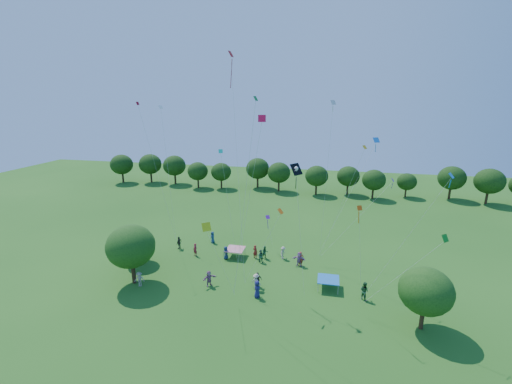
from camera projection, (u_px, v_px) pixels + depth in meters
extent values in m
cylinder|color=#422B19|center=(134.00, 274.00, 36.83)|extent=(0.44, 0.44, 2.12)
ellipsoid|color=#224F16|center=(131.00, 246.00, 35.98)|extent=(5.06, 5.06, 4.56)
cylinder|color=#422B19|center=(138.00, 256.00, 41.64)|extent=(0.30, 0.30, 1.46)
ellipsoid|color=#224F16|center=(136.00, 239.00, 41.05)|extent=(3.53, 3.53, 3.17)
cylinder|color=#422B19|center=(422.00, 319.00, 29.51)|extent=(0.36, 0.36, 1.75)
ellipsoid|color=#224F16|center=(426.00, 291.00, 28.78)|extent=(4.44, 4.44, 4.00)
cylinder|color=#422B19|center=(123.00, 178.00, 81.22)|extent=(0.44, 0.44, 2.15)
ellipsoid|color=#1B3E11|center=(122.00, 164.00, 80.36)|extent=(5.17, 5.17, 4.65)
cylinder|color=#422B19|center=(151.00, 178.00, 81.47)|extent=(0.45, 0.45, 2.17)
ellipsoid|color=#1B3E11|center=(150.00, 164.00, 80.60)|extent=(5.22, 5.22, 4.70)
cylinder|color=#422B19|center=(175.00, 179.00, 79.89)|extent=(0.44, 0.44, 2.15)
ellipsoid|color=#1B3E11|center=(174.00, 166.00, 79.03)|extent=(5.17, 5.17, 4.65)
cylinder|color=#422B19|center=(198.00, 184.00, 76.45)|extent=(0.38, 0.38, 1.87)
ellipsoid|color=#1B3E11|center=(198.00, 171.00, 75.70)|extent=(4.48, 4.48, 4.03)
cylinder|color=#422B19|center=(221.00, 184.00, 75.99)|extent=(0.38, 0.38, 1.84)
ellipsoid|color=#1B3E11|center=(221.00, 172.00, 75.25)|extent=(4.42, 4.42, 3.98)
cylinder|color=#422B19|center=(258.00, 183.00, 76.66)|extent=(0.44, 0.44, 2.14)
ellipsoid|color=#1B3E11|center=(258.00, 168.00, 75.80)|extent=(5.14, 5.14, 4.63)
cylinder|color=#422B19|center=(279.00, 187.00, 73.60)|extent=(0.42, 0.42, 2.03)
ellipsoid|color=#1B3E11|center=(279.00, 173.00, 72.79)|extent=(4.86, 4.86, 4.37)
cylinder|color=#422B19|center=(316.00, 190.00, 70.96)|extent=(0.40, 0.40, 1.96)
ellipsoid|color=#1B3E11|center=(317.00, 176.00, 70.17)|extent=(4.71, 4.71, 4.24)
cylinder|color=#422B19|center=(347.00, 190.00, 71.13)|extent=(0.39, 0.39, 1.91)
ellipsoid|color=#1B3E11|center=(348.00, 176.00, 70.37)|extent=(4.59, 4.59, 4.13)
cylinder|color=#422B19|center=(373.00, 194.00, 68.12)|extent=(0.39, 0.39, 1.89)
ellipsoid|color=#1B3E11|center=(374.00, 180.00, 67.36)|extent=(4.54, 4.54, 4.08)
cylinder|color=#422B19|center=(405.00, 193.00, 69.22)|extent=(0.33, 0.33, 1.58)
ellipsoid|color=#1B3E11|center=(407.00, 182.00, 68.59)|extent=(3.80, 3.80, 3.42)
cylinder|color=#422B19|center=(449.00, 194.00, 67.73)|extent=(0.44, 0.44, 2.13)
ellipsoid|color=#1B3E11|center=(452.00, 178.00, 66.87)|extent=(5.12, 5.12, 4.61)
cylinder|color=#422B19|center=(486.00, 198.00, 64.68)|extent=(0.45, 0.45, 2.18)
ellipsoid|color=#1B3E11|center=(490.00, 181.00, 63.80)|extent=(5.24, 5.24, 4.72)
cube|color=red|center=(235.00, 249.00, 42.90)|extent=(2.20, 2.20, 0.08)
cylinder|color=#999999|center=(225.00, 255.00, 42.29)|extent=(0.05, 0.05, 1.10)
cylinder|color=#999999|center=(241.00, 257.00, 41.89)|extent=(0.05, 0.05, 1.10)
cylinder|color=#999999|center=(230.00, 249.00, 44.18)|extent=(0.05, 0.05, 1.10)
cylinder|color=#999999|center=(245.00, 250.00, 43.78)|extent=(0.05, 0.05, 1.10)
cube|color=blue|center=(328.00, 279.00, 35.73)|extent=(2.20, 2.20, 0.08)
cylinder|color=#999999|center=(318.00, 287.00, 35.12)|extent=(0.05, 0.05, 1.10)
cylinder|color=#999999|center=(338.00, 290.00, 34.72)|extent=(0.05, 0.05, 1.10)
cylinder|color=#999999|center=(319.00, 278.00, 37.01)|extent=(0.05, 0.05, 1.10)
cylinder|color=#999999|center=(338.00, 280.00, 36.61)|extent=(0.05, 0.05, 1.10)
imported|color=navy|center=(213.00, 237.00, 47.16)|extent=(0.88, 0.87, 1.63)
imported|color=maroon|center=(255.00, 252.00, 42.61)|extent=(0.76, 0.63, 1.74)
imported|color=#24552F|center=(364.00, 291.00, 33.82)|extent=(1.02, 0.99, 1.87)
imported|color=#B3A48F|center=(283.00, 253.00, 42.47)|extent=(0.75, 1.14, 1.60)
imported|color=#37302C|center=(257.00, 279.00, 36.14)|extent=(1.00, 0.51, 1.66)
imported|color=#925582|center=(209.00, 278.00, 36.29)|extent=(1.50, 1.57, 1.71)
imported|color=navy|center=(257.00, 289.00, 34.17)|extent=(0.54, 0.92, 1.80)
imported|color=maroon|center=(301.00, 259.00, 40.64)|extent=(0.77, 0.64, 1.78)
imported|color=#245439|center=(260.00, 256.00, 41.60)|extent=(0.80, 0.44, 1.61)
imported|color=tan|center=(139.00, 279.00, 36.21)|extent=(1.16, 0.69, 1.66)
imported|color=#38342D|center=(179.00, 243.00, 45.30)|extent=(0.63, 1.06, 1.70)
imported|color=#A462A8|center=(299.00, 259.00, 40.66)|extent=(1.69, 0.84, 1.73)
imported|color=navy|center=(226.00, 253.00, 42.41)|extent=(0.81, 0.92, 1.65)
imported|color=maroon|center=(195.00, 250.00, 43.25)|extent=(0.72, 0.62, 1.64)
imported|color=#275B33|center=(265.00, 252.00, 42.48)|extent=(0.92, 0.78, 1.65)
imported|color=beige|center=(256.00, 282.00, 35.66)|extent=(1.23, 0.88, 1.72)
cube|color=black|center=(296.00, 169.00, 32.15)|extent=(1.21, 1.35, 1.02)
cube|color=black|center=(296.00, 183.00, 32.55)|extent=(0.11, 0.27, 1.18)
sphere|color=white|center=(296.00, 168.00, 32.07)|extent=(0.37, 0.37, 0.37)
cylinder|color=white|center=(296.00, 171.00, 32.14)|extent=(0.26, 0.52, 0.34)
cylinder|color=white|center=(296.00, 171.00, 32.14)|extent=(0.26, 0.52, 0.34)
cylinder|color=beige|center=(300.00, 235.00, 32.40)|extent=(1.38, 2.58, 11.08)
cube|color=red|center=(231.00, 54.00, 35.70)|extent=(0.47, 0.77, 0.63)
cube|color=red|center=(231.00, 74.00, 36.26)|extent=(0.43, 0.55, 2.94)
cylinder|color=beige|center=(238.00, 167.00, 35.42)|extent=(2.86, 6.38, 22.21)
cube|color=red|center=(138.00, 103.00, 38.86)|extent=(0.27, 0.42, 0.36)
cylinder|color=beige|center=(158.00, 177.00, 42.16)|extent=(2.35, 2.59, 17.32)
cube|color=#DA570B|center=(280.00, 211.00, 31.81)|extent=(0.54, 0.67, 0.45)
cylinder|color=beige|center=(262.00, 250.00, 33.15)|extent=(3.52, 0.19, 7.63)
cube|color=#CCCD12|center=(206.00, 227.00, 28.71)|extent=(0.84, 0.78, 0.64)
cylinder|color=beige|center=(221.00, 264.00, 30.76)|extent=(1.61, 2.50, 7.28)
cube|color=#178117|center=(445.00, 238.00, 26.34)|extent=(0.68, 0.66, 0.55)
cylinder|color=beige|center=(400.00, 275.00, 28.77)|extent=(5.37, 1.83, 7.35)
cube|color=blue|center=(376.00, 140.00, 40.91)|extent=(0.89, 0.78, 0.57)
cube|color=blue|center=(376.00, 148.00, 41.22)|extent=(0.13, 0.24, 1.00)
cylinder|color=beige|center=(347.00, 199.00, 40.86)|extent=(6.08, 5.20, 12.91)
cube|color=#64178F|center=(393.00, 180.00, 39.43)|extent=(0.42, 0.53, 0.38)
cube|color=#64178F|center=(392.00, 186.00, 39.65)|extent=(0.14, 0.18, 0.73)
cylinder|color=beige|center=(356.00, 219.00, 40.01)|extent=(7.65, 2.96, 8.73)
cube|color=silver|center=(333.00, 102.00, 35.68)|extent=(0.61, 0.57, 0.46)
cube|color=silver|center=(333.00, 109.00, 35.90)|extent=(0.08, 0.15, 0.59)
cylinder|color=beige|center=(326.00, 184.00, 38.32)|extent=(0.57, 0.52, 17.39)
cube|color=#0ED7B4|center=(221.00, 151.00, 33.73)|extent=(0.45, 0.34, 0.37)
cylinder|color=beige|center=(230.00, 211.00, 36.64)|extent=(0.80, 2.68, 12.82)
cube|color=red|center=(262.00, 118.00, 27.04)|extent=(0.66, 0.41, 0.55)
cylinder|color=beige|center=(246.00, 215.00, 29.96)|extent=(2.93, 0.91, 16.23)
cube|color=#FF510D|center=(360.00, 208.00, 28.08)|extent=(0.47, 0.37, 0.38)
cube|color=#FF510D|center=(359.00, 217.00, 28.34)|extent=(0.14, 0.26, 1.11)
cylinder|color=beige|center=(360.00, 258.00, 29.73)|extent=(0.94, 1.07, 9.14)
cube|color=#C69911|center=(365.00, 147.00, 33.70)|extent=(0.51, 0.53, 0.36)
cylinder|color=beige|center=(340.00, 207.00, 37.15)|extent=(3.79, 2.75, 13.19)
cube|color=#167D2A|center=(256.00, 98.00, 24.87)|extent=(0.31, 0.43, 0.34)
cylinder|color=beige|center=(243.00, 211.00, 28.66)|extent=(2.64, 2.42, 17.84)
cube|color=#126BB8|center=(451.00, 176.00, 25.72)|extent=(0.57, 0.61, 0.38)
cube|color=#126BB8|center=(450.00, 184.00, 25.93)|extent=(0.09, 0.16, 0.65)
cylinder|color=beige|center=(401.00, 245.00, 28.68)|extent=(5.55, 1.60, 12.20)
cube|color=#6D1BA3|center=(268.00, 217.00, 44.17)|extent=(0.62, 0.57, 0.40)
cube|color=#6D1BA3|center=(268.00, 224.00, 44.48)|extent=(0.13, 0.30, 1.33)
cylinder|color=beige|center=(270.00, 231.00, 43.94)|extent=(0.89, 1.28, 3.01)
cube|color=white|center=(161.00, 107.00, 45.06)|extent=(0.51, 0.61, 0.44)
cylinder|color=beige|center=(168.00, 174.00, 45.19)|extent=(2.85, 3.94, 16.70)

